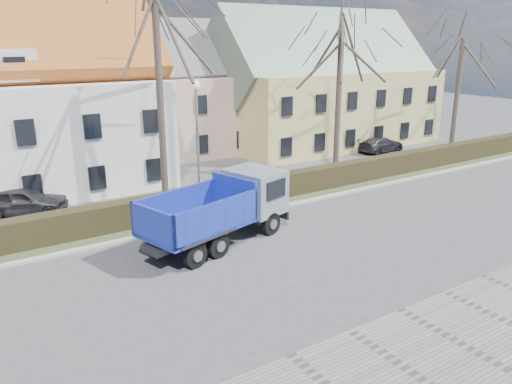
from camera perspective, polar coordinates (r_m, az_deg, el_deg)
ground at (r=21.22m, az=3.92°, el=-6.51°), size 120.00×120.00×0.00m
sidewalk_near at (r=16.06m, az=23.07°, el=-16.16°), size 80.00×5.00×0.08m
curb_far at (r=24.77m, az=-2.44°, el=-2.81°), size 80.00×0.30×0.12m
grass_strip at (r=26.09m, az=-4.22°, el=-1.82°), size 80.00×3.00×0.10m
hedge at (r=25.73m, az=-4.04°, el=-0.67°), size 60.00×0.90×1.30m
building_pink at (r=39.10m, az=-9.02°, el=10.31°), size 10.80×8.80×8.00m
building_yellow at (r=42.94m, az=7.75°, el=11.29°), size 18.80×10.80×8.50m
tree_1 at (r=26.00m, az=-10.98°, el=12.03°), size 9.20×9.20×12.65m
tree_2 at (r=32.52m, az=9.47°, el=11.61°), size 8.00×8.00×11.00m
tree_3 at (r=41.53m, az=22.11°, el=11.38°), size 7.60×7.60×10.45m
dump_truck at (r=21.21m, az=-4.91°, el=-2.33°), size 7.73×4.59×2.91m
streetlight at (r=25.59m, az=-6.66°, el=5.33°), size 0.52×0.52×6.63m
cart_frame at (r=22.76m, az=-10.10°, el=-4.31°), size 0.63×0.37×0.56m
parked_car_a at (r=27.62m, az=-25.01°, el=-0.90°), size 4.51×3.26×1.43m
parked_car_b at (r=40.36m, az=14.13°, el=5.31°), size 4.19×1.96×1.18m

